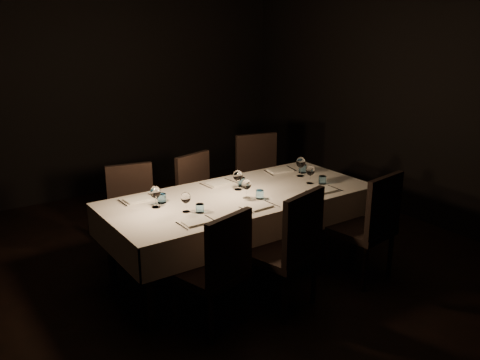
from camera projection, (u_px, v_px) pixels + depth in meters
room at (240, 115)px, 4.49m from camera, size 5.01×6.01×3.01m
dining_table at (240, 202)px, 4.73m from camera, size 2.52×1.12×0.76m
chair_near_left at (218, 266)px, 3.82m from camera, size 0.57×0.57×0.97m
place_setting_near_left at (192, 207)px, 4.18m from camera, size 0.31×0.40×0.18m
chair_near_center at (289, 246)px, 4.09m from camera, size 0.61×0.61×1.04m
place_setting_near_center at (253, 193)px, 4.51m from camera, size 0.33×0.40×0.18m
chair_near_right at (370, 223)px, 4.57m from camera, size 0.56×0.56×1.03m
place_setting_near_right at (317, 179)px, 4.93m from camera, size 0.33×0.41×0.18m
chair_far_left at (133, 209)px, 5.01m from camera, size 0.54×0.54×0.95m
place_setting_far_left at (152, 196)px, 4.43m from camera, size 0.35×0.41×0.19m
chair_far_center at (201, 195)px, 5.38m from camera, size 0.57×0.57×0.96m
place_setting_far_center at (233, 180)px, 4.89m from camera, size 0.35×0.41×0.19m
chair_far_right at (260, 176)px, 5.91m from camera, size 0.61×0.61×1.05m
place_setting_far_right at (295, 167)px, 5.31m from camera, size 0.38×0.42×0.20m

